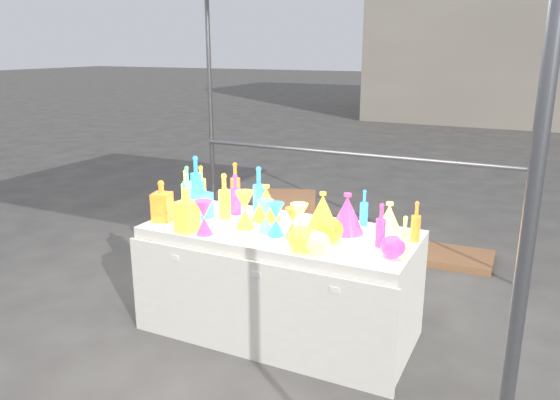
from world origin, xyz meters
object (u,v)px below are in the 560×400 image
at_px(cardboard_box_closed, 285,215).
at_px(hourglass_0, 292,223).
at_px(decanter_0, 187,210).
at_px(display_table, 279,281).
at_px(lampshade_0, 323,209).
at_px(globe_0, 302,240).
at_px(bottle_0, 201,183).

bearing_deg(cardboard_box_closed, hourglass_0, -84.72).
bearing_deg(cardboard_box_closed, decanter_0, -103.37).
distance_m(display_table, cardboard_box_closed, 2.00).
bearing_deg(lampshade_0, globe_0, -63.96).
height_order(display_table, hourglass_0, hourglass_0).
bearing_deg(hourglass_0, lampshade_0, 72.50).
bearing_deg(hourglass_0, decanter_0, -162.93).
bearing_deg(cardboard_box_closed, bottle_0, -112.47).
relative_size(cardboard_box_closed, lampshade_0, 2.61).
relative_size(hourglass_0, globe_0, 1.15).
bearing_deg(bottle_0, lampshade_0, -8.58).
xyz_separation_m(display_table, globe_0, (0.29, -0.30, 0.44)).
bearing_deg(globe_0, hourglass_0, 127.32).
bearing_deg(cardboard_box_closed, globe_0, -83.62).
xyz_separation_m(hourglass_0, lampshade_0, (0.09, 0.29, 0.02)).
height_order(bottle_0, globe_0, bottle_0).
height_order(hourglass_0, lampshade_0, lampshade_0).
xyz_separation_m(display_table, hourglass_0, (0.14, -0.10, 0.47)).
xyz_separation_m(display_table, lampshade_0, (0.23, 0.19, 0.49)).
bearing_deg(bottle_0, globe_0, -29.54).
bearing_deg(decanter_0, display_table, 40.34).
height_order(bottle_0, decanter_0, decanter_0).
bearing_deg(display_table, lampshade_0, 39.13).
xyz_separation_m(bottle_0, decanter_0, (0.33, -0.65, 0.00)).
bearing_deg(lampshade_0, display_table, -121.88).
distance_m(display_table, globe_0, 0.61).
height_order(globe_0, lampshade_0, lampshade_0).
relative_size(cardboard_box_closed, globe_0, 3.71).
relative_size(bottle_0, hourglass_0, 1.47).
distance_m(bottle_0, decanter_0, 0.73).
height_order(display_table, cardboard_box_closed, display_table).
height_order(decanter_0, lampshade_0, decanter_0).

